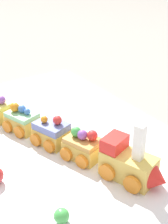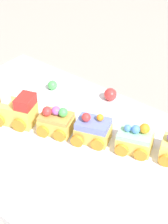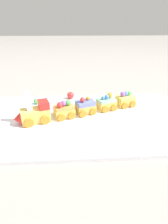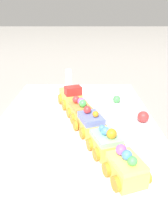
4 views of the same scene
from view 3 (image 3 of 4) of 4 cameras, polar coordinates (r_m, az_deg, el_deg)
The scene contains 9 objects.
ground_plane at distance 0.63m, azimuth -0.36°, elevation -2.73°, with size 10.00×10.00×0.00m, color gray.
display_board at distance 0.63m, azimuth -0.36°, elevation -2.25°, with size 0.76×0.43×0.01m, color white.
cake_train_locomotive at distance 0.60m, azimuth -16.16°, elevation -0.74°, with size 0.13×0.09×0.11m.
cake_car_caramel at distance 0.62m, azimuth -6.51°, elevation 0.47°, with size 0.08×0.08×0.06m.
cake_car_blueberry at distance 0.65m, azimuth 0.45°, elevation 1.69°, with size 0.08×0.08×0.07m.
cake_car_mint at distance 0.68m, azimuth 7.30°, elevation 2.81°, with size 0.08×0.08×0.06m.
cake_car_lemon at distance 0.73m, azimuth 13.24°, elevation 3.78°, with size 0.08×0.08×0.06m.
gumball_red at distance 0.78m, azimuth -4.42°, elevation 5.45°, with size 0.03×0.03×0.03m, color red.
gumball_green at distance 0.75m, azimuth -15.20°, elevation 3.38°, with size 0.02×0.02×0.02m, color #4CBC56.
Camera 3 is at (0.03, 0.55, 0.31)m, focal length 28.00 mm.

